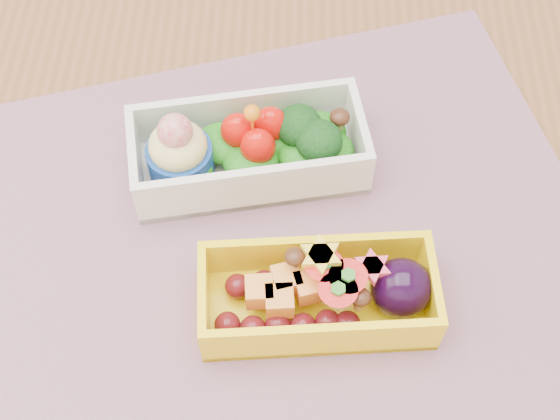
{
  "coord_description": "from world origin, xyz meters",
  "views": [
    {
      "loc": [
        0.06,
        -0.31,
        1.28
      ],
      "look_at": [
        0.05,
        -0.0,
        0.79
      ],
      "focal_mm": 49.63,
      "sensor_mm": 36.0,
      "label": 1
    }
  ],
  "objects_px": {
    "placemat": "(270,241)",
    "table": "(224,286)",
    "bento_white": "(247,149)",
    "bento_yellow": "(323,295)"
  },
  "relations": [
    {
      "from": "table",
      "to": "bento_white",
      "type": "bearing_deg",
      "value": 69.06
    },
    {
      "from": "table",
      "to": "placemat",
      "type": "relative_size",
      "value": 2.39
    },
    {
      "from": "table",
      "to": "bento_white",
      "type": "height_order",
      "value": "bento_white"
    },
    {
      "from": "table",
      "to": "bento_yellow",
      "type": "bearing_deg",
      "value": -38.91
    },
    {
      "from": "placemat",
      "to": "bento_yellow",
      "type": "bearing_deg",
      "value": -55.04
    },
    {
      "from": "placemat",
      "to": "bento_yellow",
      "type": "height_order",
      "value": "bento_yellow"
    },
    {
      "from": "table",
      "to": "bento_white",
      "type": "relative_size",
      "value": 6.07
    },
    {
      "from": "table",
      "to": "placemat",
      "type": "distance_m",
      "value": 0.11
    },
    {
      "from": "placemat",
      "to": "table",
      "type": "bearing_deg",
      "value": 167.42
    },
    {
      "from": "table",
      "to": "bento_white",
      "type": "distance_m",
      "value": 0.14
    }
  ]
}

